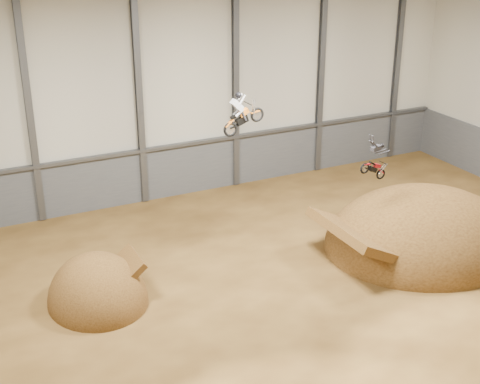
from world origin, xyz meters
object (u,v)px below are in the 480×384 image
Objects in this scene: landing_ramp at (421,246)px; fmx_rider_b at (372,158)px; fmx_rider_a at (246,108)px; takeoff_ramp at (98,302)px.

fmx_rider_b reaches higher than landing_ramp.
fmx_rider_b is at bearing -30.48° from fmx_rider_a.
fmx_rider_b reaches higher than takeoff_ramp.
fmx_rider_a is at bearing 148.52° from fmx_rider_b.
takeoff_ramp is 2.33× the size of fmx_rider_b.
landing_ramp reaches higher than takeoff_ramp.
landing_ramp is (18.15, -2.29, 0.00)m from takeoff_ramp.
landing_ramp is at bearing -22.64° from fmx_rider_a.
fmx_rider_a is at bearing 159.09° from landing_ramp.
landing_ramp is at bearing -9.43° from fmx_rider_b.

